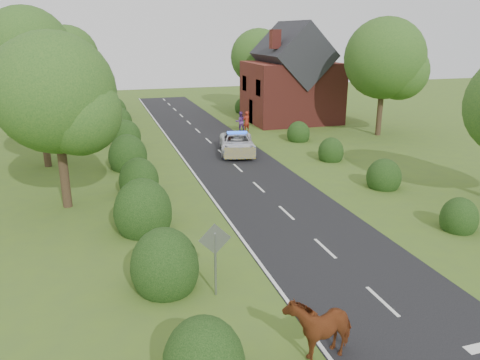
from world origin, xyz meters
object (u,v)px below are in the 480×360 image
object	(u,v)px
cow	(319,329)
pedestrian_red	(246,122)
police_van	(237,143)
road_sign	(215,249)
pedestrian_purple	(240,122)

from	to	relation	value
cow	pedestrian_red	distance (m)	29.02
cow	pedestrian_red	size ratio (longest dim) A/B	1.19
cow	police_van	world-z (taller)	police_van
police_van	cow	bearing A→B (deg)	-88.20
cow	police_van	distance (m)	21.73
cow	pedestrian_red	world-z (taller)	pedestrian_red
road_sign	pedestrian_red	bearing A→B (deg)	69.94
police_van	pedestrian_purple	distance (m)	7.41
pedestrian_red	pedestrian_purple	bearing A→B (deg)	-40.49
road_sign	police_van	distance (m)	18.73
pedestrian_purple	pedestrian_red	bearing A→B (deg)	161.19
road_sign	pedestrian_purple	xyz separation A→B (m)	(8.46, 24.71, -0.79)
cow	pedestrian_purple	distance (m)	29.09
road_sign	pedestrian_red	xyz separation A→B (m)	(8.96, 24.52, -0.78)
pedestrian_red	pedestrian_purple	world-z (taller)	pedestrian_red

